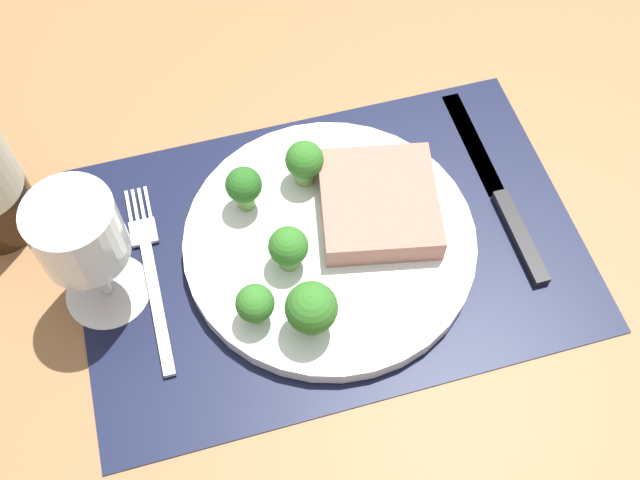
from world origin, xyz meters
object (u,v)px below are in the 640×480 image
(steak, at_px, (379,203))
(knife, at_px, (501,198))
(plate, at_px, (330,241))
(wine_glass, at_px, (80,238))
(fork, at_px, (151,273))

(steak, relative_size, knife, 0.48)
(plate, distance_m, wine_glass, 0.22)
(knife, bearing_deg, fork, 176.59)
(plate, bearing_deg, knife, 1.80)
(fork, bearing_deg, steak, 3.26)
(steak, xyz_separation_m, fork, (-0.21, -0.00, -0.03))
(plate, xyz_separation_m, knife, (0.17, 0.01, -0.00))
(steak, height_order, fork, steak)
(steak, xyz_separation_m, knife, (0.12, -0.01, -0.03))
(plate, relative_size, wine_glass, 1.98)
(fork, height_order, wine_glass, wine_glass)
(plate, height_order, wine_glass, wine_glass)
(fork, distance_m, knife, 0.33)
(fork, bearing_deg, plate, -1.90)
(plate, distance_m, fork, 0.16)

